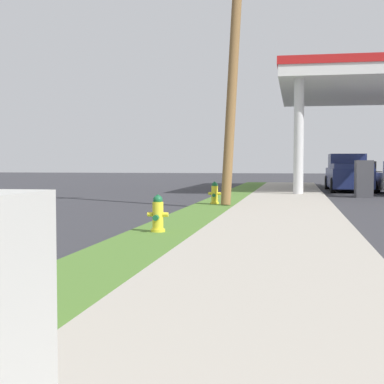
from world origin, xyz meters
TOP-DOWN VIEW (x-y plane):
  - fire_hydrant_second at (0.64, 10.70)m, footprint 0.42×0.38m
  - fire_hydrant_third at (0.68, 18.56)m, footprint 0.42×0.37m
  - utility_pole_midground at (1.31, 18.41)m, footprint 0.97×1.55m
  - car_black_by_far_pump at (6.99, 34.65)m, footprint 2.25×4.63m
  - truck_navy_at_forecourt at (6.09, 30.75)m, footprint 2.18×5.42m

SIDE VIEW (x-z plane):
  - fire_hydrant_second at x=0.64m, z-range 0.07..0.82m
  - fire_hydrant_third at x=0.68m, z-range 0.07..0.82m
  - car_black_by_far_pump at x=6.99m, z-range -0.07..1.51m
  - truck_navy_at_forecourt at x=6.09m, z-range -0.07..1.90m
  - utility_pole_midground at x=1.31m, z-range 0.20..8.83m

